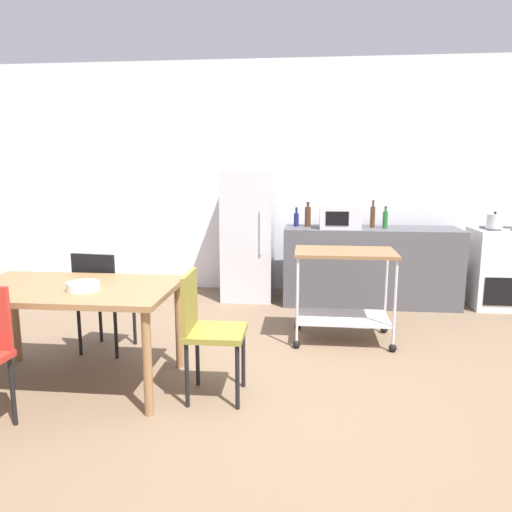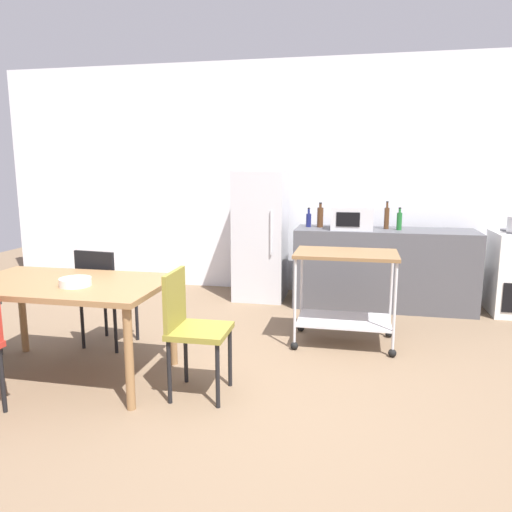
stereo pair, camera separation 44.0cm
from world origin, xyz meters
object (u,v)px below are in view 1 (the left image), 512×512
(bottle_sparkling_water, at_px, (373,216))
(kettle, at_px, (495,221))
(bottle_hot_sauce, at_px, (296,219))
(microwave, at_px, (340,217))
(chair_olive, at_px, (206,326))
(stove_oven, at_px, (498,268))
(dining_table, at_px, (70,297))
(bottle_olive_oil, at_px, (385,219))
(refrigerator, at_px, (248,235))
(chair_black, at_px, (102,295))
(bottle_wine, at_px, (308,216))
(kitchen_cart, at_px, (344,280))
(fruit_bowl, at_px, (83,286))

(bottle_sparkling_water, xyz_separation_m, kettle, (1.32, -0.12, -0.03))
(bottle_hot_sauce, bearing_deg, microwave, -15.81)
(chair_olive, height_order, stove_oven, stove_oven)
(dining_table, distance_m, bottle_olive_oil, 3.58)
(dining_table, height_order, microwave, microwave)
(refrigerator, distance_m, microwave, 1.13)
(refrigerator, bearing_deg, microwave, -9.63)
(kettle, bearing_deg, dining_table, -147.54)
(bottle_hot_sauce, relative_size, kettle, 0.94)
(chair_olive, xyz_separation_m, kettle, (2.75, 2.48, 0.48))
(chair_black, distance_m, microwave, 2.79)
(bottle_wine, relative_size, microwave, 0.62)
(stove_oven, height_order, kettle, kettle)
(dining_table, bearing_deg, chair_black, 94.08)
(refrigerator, height_order, bottle_olive_oil, refrigerator)
(kitchen_cart, distance_m, bottle_olive_oil, 1.47)
(dining_table, relative_size, microwave, 3.26)
(chair_black, xyz_separation_m, bottle_wine, (1.74, 1.89, 0.50))
(bottle_sparkling_water, bearing_deg, bottle_wine, 179.18)
(dining_table, distance_m, stove_oven, 4.62)
(refrigerator, bearing_deg, dining_table, -110.92)
(chair_black, xyz_separation_m, refrigerator, (1.03, 1.93, 0.26))
(chair_olive, height_order, kitchen_cart, chair_olive)
(bottle_sparkling_water, relative_size, kettle, 1.31)
(dining_table, height_order, bottle_olive_oil, bottle_olive_oil)
(stove_oven, relative_size, kitchen_cart, 1.01)
(kitchen_cart, bearing_deg, bottle_wine, 103.91)
(microwave, bearing_deg, bottle_hot_sauce, 164.19)
(dining_table, height_order, refrigerator, refrigerator)
(dining_table, xyz_separation_m, bottle_olive_oil, (2.58, 2.46, 0.33))
(bottle_sparkling_water, height_order, bottle_olive_oil, bottle_sparkling_water)
(dining_table, distance_m, microwave, 3.18)
(kitchen_cart, xyz_separation_m, bottle_olive_oil, (0.54, 1.30, 0.43))
(dining_table, xyz_separation_m, chair_olive, (1.01, -0.08, -0.15))
(stove_oven, xyz_separation_m, microwave, (-1.82, -0.10, 0.58))
(dining_table, bearing_deg, chair_olive, -4.74)
(dining_table, relative_size, chair_black, 1.69)
(stove_oven, xyz_separation_m, bottle_olive_oil, (-1.30, -0.04, 0.55))
(dining_table, height_order, kettle, kettle)
(bottle_hot_sauce, distance_m, kettle, 2.21)
(stove_oven, relative_size, bottle_wine, 3.20)
(refrigerator, relative_size, bottle_sparkling_water, 4.94)
(stove_oven, height_order, microwave, microwave)
(bottle_olive_oil, bearing_deg, kettle, -2.99)
(dining_table, relative_size, chair_olive, 1.69)
(microwave, relative_size, kettle, 1.92)
(bottle_wine, xyz_separation_m, fruit_bowl, (-1.55, -2.63, -0.24))
(kitchen_cart, relative_size, microwave, 1.98)
(microwave, height_order, kettle, microwave)
(kitchen_cart, bearing_deg, chair_black, -166.07)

